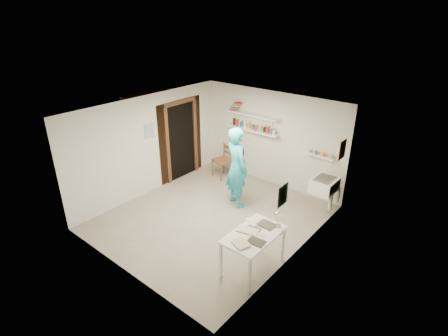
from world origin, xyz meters
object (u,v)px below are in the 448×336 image
Objects in this scene: man at (236,167)px; wooden_chair at (223,160)px; work_table at (253,252)px; desk_lamp at (278,215)px; wall_clock at (239,151)px; belfast_sink at (324,185)px.

man is 1.93× the size of wooden_chair.
desk_lamp is at bearing 67.58° from work_table.
wall_clock is 1.48m from wooden_chair.
man is 0.38m from wall_clock.
desk_lamp reaches higher than belfast_sink.
desk_lamp is at bearing -14.82° from wall_clock.
man is at bearing -152.26° from belfast_sink.
belfast_sink is at bearing -131.12° from man.
belfast_sink reaches higher than work_table.
wooden_chair is (-2.86, -0.02, -0.21)m from belfast_sink.
work_table is at bearing 156.30° from man.
wall_clock is at bearing -158.78° from belfast_sink.
man is 1.68× the size of work_table.
wall_clock reaches higher than wooden_chair.
wooden_chair is at bearing 145.25° from desk_lamp.
work_table is (1.68, -1.80, -0.88)m from wall_clock.
work_table is at bearing -92.52° from belfast_sink.
man reaches higher than desk_lamp.
man is 5.56× the size of wall_clock.
wooden_chair is at bearing 168.60° from wall_clock.
man reaches higher than wall_clock.
wooden_chair is at bearing -179.67° from belfast_sink.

